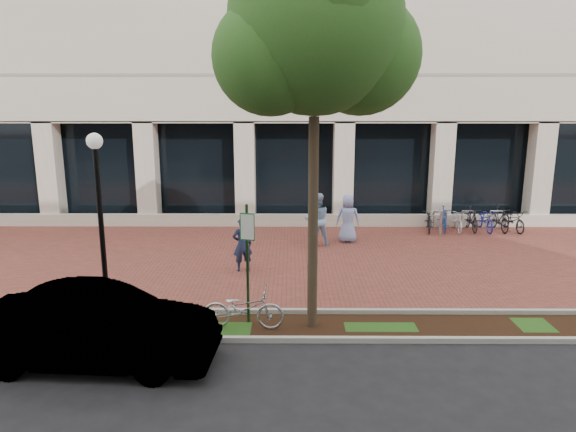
{
  "coord_description": "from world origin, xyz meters",
  "views": [
    {
      "loc": [
        -0.13,
        -15.96,
        4.89
      ],
      "look_at": [
        -0.22,
        -0.8,
        1.58
      ],
      "focal_mm": 32.0,
      "sensor_mm": 36.0,
      "label": 1
    }
  ],
  "objects_px": {
    "pedestrian_mid": "(317,219)",
    "bollard": "(441,223)",
    "sedan_near_curb": "(96,328)",
    "bike_rack_cluster": "(471,219)",
    "parking_sign": "(247,250)",
    "lamppost": "(100,216)",
    "locked_bicycle": "(243,308)",
    "pedestrian_left": "(242,245)",
    "pedestrian_right": "(348,219)",
    "street_tree": "(318,38)"
  },
  "relations": [
    {
      "from": "bollard",
      "to": "bike_rack_cluster",
      "type": "height_order",
      "value": "bollard"
    },
    {
      "from": "sedan_near_curb",
      "to": "locked_bicycle",
      "type": "bearing_deg",
      "value": -55.29
    },
    {
      "from": "parking_sign",
      "to": "lamppost",
      "type": "xyz_separation_m",
      "value": [
        -3.37,
        0.43,
        0.69
      ]
    },
    {
      "from": "pedestrian_mid",
      "to": "pedestrian_right",
      "type": "xyz_separation_m",
      "value": [
        1.13,
        0.44,
        -0.07
      ]
    },
    {
      "from": "parking_sign",
      "to": "sedan_near_curb",
      "type": "xyz_separation_m",
      "value": [
        -2.73,
        -1.91,
        -0.98
      ]
    },
    {
      "from": "lamppost",
      "to": "locked_bicycle",
      "type": "xyz_separation_m",
      "value": [
        3.28,
        -0.74,
        -1.94
      ]
    },
    {
      "from": "pedestrian_mid",
      "to": "sedan_near_curb",
      "type": "bearing_deg",
      "value": 51.51
    },
    {
      "from": "lamppost",
      "to": "pedestrian_mid",
      "type": "xyz_separation_m",
      "value": [
        5.25,
        6.2,
        -1.48
      ]
    },
    {
      "from": "pedestrian_right",
      "to": "bike_rack_cluster",
      "type": "xyz_separation_m",
      "value": [
        5.06,
        1.72,
        -0.42
      ]
    },
    {
      "from": "pedestrian_left",
      "to": "bollard",
      "type": "relative_size",
      "value": 1.59
    },
    {
      "from": "pedestrian_left",
      "to": "pedestrian_right",
      "type": "xyz_separation_m",
      "value": [
        3.49,
        3.31,
        0.06
      ]
    },
    {
      "from": "bike_rack_cluster",
      "to": "parking_sign",
      "type": "bearing_deg",
      "value": -126.35
    },
    {
      "from": "bike_rack_cluster",
      "to": "street_tree",
      "type": "bearing_deg",
      "value": -120.17
    },
    {
      "from": "pedestrian_mid",
      "to": "pedestrian_right",
      "type": "height_order",
      "value": "pedestrian_mid"
    },
    {
      "from": "street_tree",
      "to": "pedestrian_mid",
      "type": "bearing_deg",
      "value": 86.74
    },
    {
      "from": "parking_sign",
      "to": "lamppost",
      "type": "height_order",
      "value": "lamppost"
    },
    {
      "from": "parking_sign",
      "to": "pedestrian_right",
      "type": "xyz_separation_m",
      "value": [
        3.01,
        7.06,
        -0.86
      ]
    },
    {
      "from": "pedestrian_left",
      "to": "bollard",
      "type": "bearing_deg",
      "value": -166.81
    },
    {
      "from": "pedestrian_mid",
      "to": "bollard",
      "type": "bearing_deg",
      "value": -174.86
    },
    {
      "from": "pedestrian_left",
      "to": "pedestrian_mid",
      "type": "relative_size",
      "value": 0.87
    },
    {
      "from": "street_tree",
      "to": "pedestrian_left",
      "type": "distance_m",
      "value": 6.92
    },
    {
      "from": "lamppost",
      "to": "street_tree",
      "type": "height_order",
      "value": "street_tree"
    },
    {
      "from": "bollard",
      "to": "lamppost",
      "type": "bearing_deg",
      "value": -143.12
    },
    {
      "from": "locked_bicycle",
      "to": "pedestrian_mid",
      "type": "relative_size",
      "value": 0.97
    },
    {
      "from": "pedestrian_left",
      "to": "bike_rack_cluster",
      "type": "relative_size",
      "value": 0.4
    },
    {
      "from": "pedestrian_mid",
      "to": "pedestrian_left",
      "type": "bearing_deg",
      "value": 40.59
    },
    {
      "from": "parking_sign",
      "to": "lamppost",
      "type": "bearing_deg",
      "value": -171.86
    },
    {
      "from": "pedestrian_left",
      "to": "locked_bicycle",
      "type": "bearing_deg",
      "value": 78.21
    },
    {
      "from": "locked_bicycle",
      "to": "pedestrian_mid",
      "type": "distance_m",
      "value": 7.22
    },
    {
      "from": "pedestrian_left",
      "to": "sedan_near_curb",
      "type": "distance_m",
      "value": 6.1
    },
    {
      "from": "bike_rack_cluster",
      "to": "sedan_near_curb",
      "type": "bearing_deg",
      "value": -129.06
    },
    {
      "from": "street_tree",
      "to": "bike_rack_cluster",
      "type": "distance_m",
      "value": 12.48
    },
    {
      "from": "pedestrian_right",
      "to": "bike_rack_cluster",
      "type": "height_order",
      "value": "pedestrian_right"
    },
    {
      "from": "pedestrian_right",
      "to": "pedestrian_left",
      "type": "bearing_deg",
      "value": 45.93
    },
    {
      "from": "pedestrian_left",
      "to": "lamppost",
      "type": "bearing_deg",
      "value": 31.69
    },
    {
      "from": "parking_sign",
      "to": "locked_bicycle",
      "type": "height_order",
      "value": "parking_sign"
    },
    {
      "from": "lamppost",
      "to": "locked_bicycle",
      "type": "distance_m",
      "value": 3.88
    },
    {
      "from": "pedestrian_mid",
      "to": "parking_sign",
      "type": "bearing_deg",
      "value": 64.04
    },
    {
      "from": "parking_sign",
      "to": "pedestrian_right",
      "type": "distance_m",
      "value": 7.73
    },
    {
      "from": "bollard",
      "to": "street_tree",
      "type": "bearing_deg",
      "value": -122.44
    },
    {
      "from": "bollard",
      "to": "sedan_near_curb",
      "type": "xyz_separation_m",
      "value": [
        -9.35,
        -9.83,
        0.23
      ]
    },
    {
      "from": "pedestrian_mid",
      "to": "street_tree",
      "type": "bearing_deg",
      "value": 76.64
    },
    {
      "from": "locked_bicycle",
      "to": "bike_rack_cluster",
      "type": "height_order",
      "value": "bike_rack_cluster"
    },
    {
      "from": "lamppost",
      "to": "pedestrian_mid",
      "type": "distance_m",
      "value": 8.26
    },
    {
      "from": "street_tree",
      "to": "parking_sign",
      "type": "bearing_deg",
      "value": 174.97
    },
    {
      "from": "pedestrian_left",
      "to": "pedestrian_mid",
      "type": "distance_m",
      "value": 3.72
    },
    {
      "from": "pedestrian_left",
      "to": "bike_rack_cluster",
      "type": "bearing_deg",
      "value": -166.76
    },
    {
      "from": "bollard",
      "to": "parking_sign",
      "type": "bearing_deg",
      "value": -129.88
    },
    {
      "from": "lamppost",
      "to": "pedestrian_right",
      "type": "relative_size",
      "value": 2.45
    },
    {
      "from": "parking_sign",
      "to": "street_tree",
      "type": "height_order",
      "value": "street_tree"
    }
  ]
}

